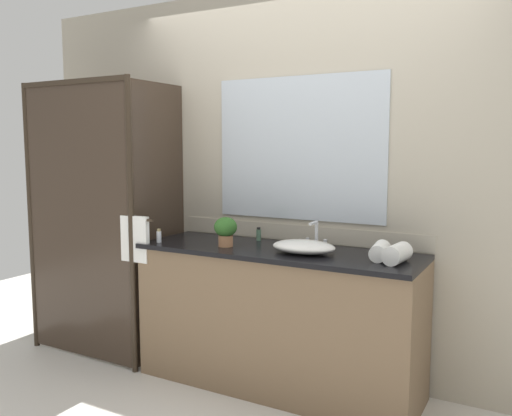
{
  "coord_description": "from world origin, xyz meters",
  "views": [
    {
      "loc": [
        1.47,
        -2.93,
        1.54
      ],
      "look_at": [
        -0.15,
        0.0,
        1.15
      ],
      "focal_mm": 37.35,
      "sensor_mm": 36.0,
      "label": 1
    }
  ],
  "objects_px": {
    "sink_basin": "(304,247)",
    "amenity_bottle_lotion": "(159,236)",
    "potted_plant": "(226,229)",
    "faucet": "(316,239)",
    "amenity_bottle_conditioner": "(259,234)",
    "rolled_towel_near_edge": "(397,254)",
    "rolled_towel_middle": "(380,251)"
  },
  "relations": [
    {
      "from": "faucet",
      "to": "rolled_towel_near_edge",
      "type": "height_order",
      "value": "faucet"
    },
    {
      "from": "faucet",
      "to": "amenity_bottle_lotion",
      "type": "bearing_deg",
      "value": -161.26
    },
    {
      "from": "amenity_bottle_conditioner",
      "to": "sink_basin",
      "type": "bearing_deg",
      "value": -29.07
    },
    {
      "from": "sink_basin",
      "to": "potted_plant",
      "type": "relative_size",
      "value": 2.06
    },
    {
      "from": "sink_basin",
      "to": "amenity_bottle_lotion",
      "type": "bearing_deg",
      "value": -171.65
    },
    {
      "from": "faucet",
      "to": "rolled_towel_middle",
      "type": "bearing_deg",
      "value": -17.89
    },
    {
      "from": "rolled_towel_middle",
      "to": "amenity_bottle_lotion",
      "type": "bearing_deg",
      "value": -172.52
    },
    {
      "from": "rolled_towel_near_edge",
      "to": "rolled_towel_middle",
      "type": "xyz_separation_m",
      "value": [
        -0.11,
        0.05,
        -0.0
      ]
    },
    {
      "from": "faucet",
      "to": "potted_plant",
      "type": "relative_size",
      "value": 0.91
    },
    {
      "from": "potted_plant",
      "to": "faucet",
      "type": "bearing_deg",
      "value": 24.3
    },
    {
      "from": "rolled_towel_middle",
      "to": "rolled_towel_near_edge",
      "type": "bearing_deg",
      "value": -25.0
    },
    {
      "from": "amenity_bottle_lotion",
      "to": "rolled_towel_middle",
      "type": "bearing_deg",
      "value": 7.48
    },
    {
      "from": "sink_basin",
      "to": "amenity_bottle_conditioner",
      "type": "distance_m",
      "value": 0.51
    },
    {
      "from": "amenity_bottle_conditioner",
      "to": "amenity_bottle_lotion",
      "type": "height_order",
      "value": "amenity_bottle_lotion"
    },
    {
      "from": "sink_basin",
      "to": "potted_plant",
      "type": "xyz_separation_m",
      "value": [
        -0.53,
        -0.05,
        0.07
      ]
    },
    {
      "from": "amenity_bottle_lotion",
      "to": "faucet",
      "type": "bearing_deg",
      "value": 18.74
    },
    {
      "from": "faucet",
      "to": "amenity_bottle_lotion",
      "type": "height_order",
      "value": "faucet"
    },
    {
      "from": "potted_plant",
      "to": "rolled_towel_near_edge",
      "type": "relative_size",
      "value": 0.92
    },
    {
      "from": "potted_plant",
      "to": "rolled_towel_middle",
      "type": "xyz_separation_m",
      "value": [
        0.98,
        0.09,
        -0.06
      ]
    },
    {
      "from": "potted_plant",
      "to": "rolled_towel_middle",
      "type": "bearing_deg",
      "value": 5.31
    },
    {
      "from": "faucet",
      "to": "potted_plant",
      "type": "xyz_separation_m",
      "value": [
        -0.53,
        -0.24,
        0.05
      ]
    },
    {
      "from": "sink_basin",
      "to": "faucet",
      "type": "relative_size",
      "value": 2.26
    },
    {
      "from": "potted_plant",
      "to": "amenity_bottle_lotion",
      "type": "bearing_deg",
      "value": -168.02
    },
    {
      "from": "amenity_bottle_conditioner",
      "to": "rolled_towel_middle",
      "type": "xyz_separation_m",
      "value": [
        0.9,
        -0.2,
        0.01
      ]
    },
    {
      "from": "amenity_bottle_conditioner",
      "to": "potted_plant",
      "type": "bearing_deg",
      "value": -105.32
    },
    {
      "from": "sink_basin",
      "to": "amenity_bottle_lotion",
      "type": "height_order",
      "value": "amenity_bottle_lotion"
    },
    {
      "from": "amenity_bottle_lotion",
      "to": "rolled_towel_near_edge",
      "type": "bearing_deg",
      "value": 5.09
    },
    {
      "from": "faucet",
      "to": "rolled_towel_middle",
      "type": "xyz_separation_m",
      "value": [
        0.45,
        -0.15,
        -0.01
      ]
    },
    {
      "from": "rolled_towel_middle",
      "to": "faucet",
      "type": "bearing_deg",
      "value": 162.11
    },
    {
      "from": "potted_plant",
      "to": "amenity_bottle_conditioner",
      "type": "distance_m",
      "value": 0.31
    },
    {
      "from": "potted_plant",
      "to": "amenity_bottle_conditioner",
      "type": "xyz_separation_m",
      "value": [
        0.08,
        0.29,
        -0.07
      ]
    },
    {
      "from": "amenity_bottle_conditioner",
      "to": "rolled_towel_near_edge",
      "type": "distance_m",
      "value": 1.04
    }
  ]
}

